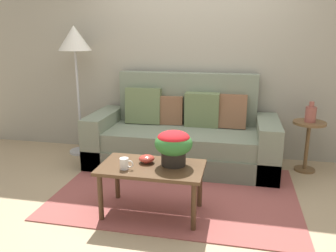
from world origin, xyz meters
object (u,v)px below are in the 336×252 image
(coffee_table, at_px, (152,172))
(snack_bowl, at_px, (147,159))
(coffee_mug, at_px, (125,164))
(side_table, at_px, (308,137))
(couch, at_px, (183,137))
(floor_lamp, at_px, (75,46))
(potted_plant, at_px, (174,144))
(table_vase, at_px, (311,114))

(coffee_table, height_order, snack_bowl, snack_bowl)
(coffee_mug, bearing_deg, side_table, 40.11)
(couch, xyz_separation_m, coffee_table, (-0.06, -1.29, 0.06))
(coffee_table, bearing_deg, coffee_mug, -151.47)
(floor_lamp, relative_size, potted_plant, 5.06)
(couch, height_order, coffee_table, couch)
(table_vase, bearing_deg, coffee_table, -138.77)
(side_table, distance_m, floor_lamp, 3.10)
(coffee_table, height_order, floor_lamp, floor_lamp)
(potted_plant, bearing_deg, coffee_mug, -154.73)
(couch, relative_size, table_vase, 9.53)
(couch, xyz_separation_m, snack_bowl, (-0.13, -1.22, 0.16))
(couch, xyz_separation_m, table_vase, (1.48, 0.06, 0.36))
(coffee_mug, bearing_deg, potted_plant, 25.27)
(side_table, relative_size, floor_lamp, 0.36)
(coffee_table, height_order, coffee_mug, coffee_mug)
(coffee_table, bearing_deg, potted_plant, 21.29)
(side_table, height_order, coffee_mug, side_table)
(floor_lamp, height_order, potted_plant, floor_lamp)
(snack_bowl, bearing_deg, coffee_table, -47.25)
(side_table, bearing_deg, coffee_mug, -139.89)
(side_table, bearing_deg, snack_bowl, -141.19)
(floor_lamp, distance_m, snack_bowl, 2.10)
(potted_plant, bearing_deg, floor_lamp, 139.25)
(coffee_mug, distance_m, snack_bowl, 0.24)
(couch, xyz_separation_m, floor_lamp, (-1.44, 0.12, 1.10))
(couch, bearing_deg, table_vase, 2.32)
(potted_plant, height_order, table_vase, table_vase)
(couch, height_order, side_table, couch)
(table_vase, bearing_deg, floor_lamp, 178.73)
(side_table, relative_size, coffee_mug, 4.99)
(snack_bowl, bearing_deg, table_vase, 38.58)
(floor_lamp, relative_size, snack_bowl, 11.85)
(coffee_table, xyz_separation_m, side_table, (1.54, 1.36, 0.02))
(side_table, xyz_separation_m, floor_lamp, (-2.92, 0.05, 1.02))
(side_table, xyz_separation_m, potted_plant, (-1.36, -1.29, 0.24))
(coffee_table, relative_size, coffee_mug, 7.59)
(potted_plant, bearing_deg, table_vase, 43.29)
(side_table, height_order, snack_bowl, side_table)
(floor_lamp, height_order, coffee_mug, floor_lamp)
(couch, distance_m, potted_plant, 1.27)
(coffee_mug, bearing_deg, snack_bowl, 51.57)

